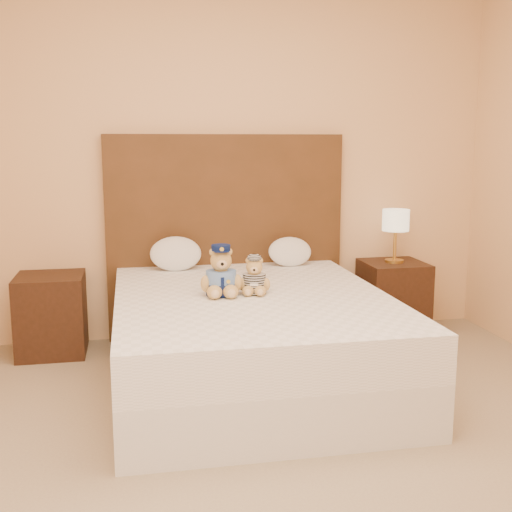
{
  "coord_description": "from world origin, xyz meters",
  "views": [
    {
      "loc": [
        -0.7,
        -2.46,
        1.45
      ],
      "look_at": [
        0.08,
        1.45,
        0.73
      ],
      "focal_mm": 45.0,
      "sensor_mm": 36.0,
      "label": 1
    }
  ],
  "objects_px": {
    "bed": "(252,338)",
    "pillow_right": "(290,250)",
    "nightstand_left": "(51,315)",
    "teddy_police": "(221,271)",
    "teddy_prisoner": "(254,275)",
    "pillow_left": "(176,252)",
    "nightstand_right": "(393,298)",
    "lamp": "(396,223)"
  },
  "relations": [
    {
      "from": "nightstand_right",
      "to": "teddy_police",
      "type": "height_order",
      "value": "teddy_police"
    },
    {
      "from": "bed",
      "to": "pillow_left",
      "type": "bearing_deg",
      "value": 115.05
    },
    {
      "from": "nightstand_left",
      "to": "teddy_police",
      "type": "xyz_separation_m",
      "value": [
        1.07,
        -0.8,
        0.42
      ]
    },
    {
      "from": "nightstand_left",
      "to": "lamp",
      "type": "bearing_deg",
      "value": 0.0
    },
    {
      "from": "lamp",
      "to": "pillow_right",
      "type": "distance_m",
      "value": 0.83
    },
    {
      "from": "nightstand_left",
      "to": "pillow_right",
      "type": "bearing_deg",
      "value": 1.01
    },
    {
      "from": "bed",
      "to": "teddy_police",
      "type": "bearing_deg",
      "value": 178.95
    },
    {
      "from": "nightstand_right",
      "to": "teddy_prisoner",
      "type": "bearing_deg",
      "value": -147.29
    },
    {
      "from": "pillow_left",
      "to": "lamp",
      "type": "bearing_deg",
      "value": -1.05
    },
    {
      "from": "nightstand_left",
      "to": "lamp",
      "type": "distance_m",
      "value": 2.56
    },
    {
      "from": "teddy_prisoner",
      "to": "pillow_left",
      "type": "relative_size",
      "value": 0.62
    },
    {
      "from": "nightstand_left",
      "to": "pillow_right",
      "type": "distance_m",
      "value": 1.74
    },
    {
      "from": "teddy_prisoner",
      "to": "pillow_left",
      "type": "distance_m",
      "value": 0.92
    },
    {
      "from": "nightstand_left",
      "to": "nightstand_right",
      "type": "relative_size",
      "value": 1.0
    },
    {
      "from": "lamp",
      "to": "teddy_police",
      "type": "bearing_deg",
      "value": -150.91
    },
    {
      "from": "teddy_prisoner",
      "to": "pillow_left",
      "type": "xyz_separation_m",
      "value": [
        -0.41,
        0.82,
        0.02
      ]
    },
    {
      "from": "teddy_police",
      "to": "pillow_right",
      "type": "bearing_deg",
      "value": 55.47
    },
    {
      "from": "pillow_left",
      "to": "pillow_right",
      "type": "bearing_deg",
      "value": 0.0
    },
    {
      "from": "teddy_police",
      "to": "teddy_prisoner",
      "type": "xyz_separation_m",
      "value": [
        0.2,
        0.01,
        -0.04
      ]
    },
    {
      "from": "nightstand_right",
      "to": "pillow_left",
      "type": "bearing_deg",
      "value": 178.95
    },
    {
      "from": "nightstand_right",
      "to": "pillow_right",
      "type": "relative_size",
      "value": 1.72
    },
    {
      "from": "teddy_police",
      "to": "pillow_right",
      "type": "distance_m",
      "value": 1.04
    },
    {
      "from": "pillow_right",
      "to": "teddy_prisoner",
      "type": "bearing_deg",
      "value": -117.47
    },
    {
      "from": "bed",
      "to": "pillow_right",
      "type": "relative_size",
      "value": 6.25
    },
    {
      "from": "nightstand_left",
      "to": "teddy_police",
      "type": "relative_size",
      "value": 1.84
    },
    {
      "from": "teddy_police",
      "to": "nightstand_left",
      "type": "bearing_deg",
      "value": 145.93
    },
    {
      "from": "nightstand_right",
      "to": "lamp",
      "type": "height_order",
      "value": "lamp"
    },
    {
      "from": "lamp",
      "to": "pillow_left",
      "type": "height_order",
      "value": "lamp"
    },
    {
      "from": "teddy_prisoner",
      "to": "pillow_left",
      "type": "height_order",
      "value": "pillow_left"
    },
    {
      "from": "bed",
      "to": "pillow_left",
      "type": "distance_m",
      "value": 1.0
    },
    {
      "from": "nightstand_right",
      "to": "teddy_prisoner",
      "type": "height_order",
      "value": "teddy_prisoner"
    },
    {
      "from": "bed",
      "to": "pillow_right",
      "type": "distance_m",
      "value": 1.02
    },
    {
      "from": "bed",
      "to": "teddy_prisoner",
      "type": "bearing_deg",
      "value": 25.9
    },
    {
      "from": "nightstand_right",
      "to": "lamp",
      "type": "distance_m",
      "value": 0.57
    },
    {
      "from": "bed",
      "to": "nightstand_right",
      "type": "xyz_separation_m",
      "value": [
        1.25,
        0.8,
        -0.0
      ]
    },
    {
      "from": "lamp",
      "to": "teddy_prisoner",
      "type": "xyz_separation_m",
      "value": [
        -1.23,
        -0.79,
        -0.19
      ]
    },
    {
      "from": "pillow_left",
      "to": "teddy_police",
      "type": "bearing_deg",
      "value": -76.0
    },
    {
      "from": "nightstand_right",
      "to": "pillow_left",
      "type": "xyz_separation_m",
      "value": [
        -1.64,
        0.03,
        0.4
      ]
    },
    {
      "from": "bed",
      "to": "nightstand_left",
      "type": "bearing_deg",
      "value": 147.38
    },
    {
      "from": "bed",
      "to": "nightstand_right",
      "type": "height_order",
      "value": "same"
    },
    {
      "from": "nightstand_right",
      "to": "pillow_right",
      "type": "xyz_separation_m",
      "value": [
        -0.8,
        0.03,
        0.39
      ]
    },
    {
      "from": "lamp",
      "to": "pillow_right",
      "type": "xyz_separation_m",
      "value": [
        -0.8,
        0.03,
        -0.19
      ]
    }
  ]
}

